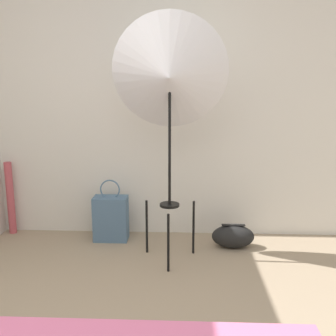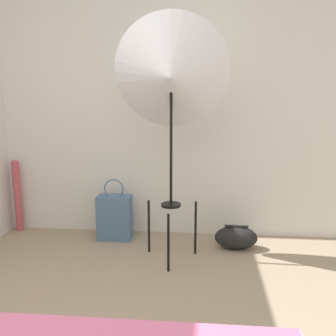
# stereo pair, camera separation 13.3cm
# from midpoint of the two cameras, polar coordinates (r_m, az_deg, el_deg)

# --- Properties ---
(wall_back) EXTENTS (8.00, 0.05, 2.60)m
(wall_back) POSITION_cam_midpoint_polar(r_m,az_deg,el_deg) (3.67, -7.07, 10.29)
(wall_back) COLOR silver
(wall_back) RESTS_ON ground_plane
(photo_umbrella) EXTENTS (0.90, 0.45, 1.94)m
(photo_umbrella) POSITION_cam_midpoint_polar(r_m,az_deg,el_deg) (3.01, -1.06, 13.22)
(photo_umbrella) COLOR black
(photo_umbrella) RESTS_ON ground_plane
(tote_bag) EXTENTS (0.31, 0.18, 0.57)m
(tote_bag) POSITION_cam_midpoint_polar(r_m,az_deg,el_deg) (3.67, -9.33, -7.17)
(tote_bag) COLOR slate
(tote_bag) RESTS_ON ground_plane
(duffel_bag) EXTENTS (0.37, 0.20, 0.21)m
(duffel_bag) POSITION_cam_midpoint_polar(r_m,az_deg,el_deg) (3.53, 8.33, -9.80)
(duffel_bag) COLOR black
(duffel_bag) RESTS_ON ground_plane
(paper_roll) EXTENTS (0.07, 0.07, 0.70)m
(paper_roll) POSITION_cam_midpoint_polar(r_m,az_deg,el_deg) (4.06, -22.79, -4.06)
(paper_roll) COLOR #BC4C56
(paper_roll) RESTS_ON ground_plane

